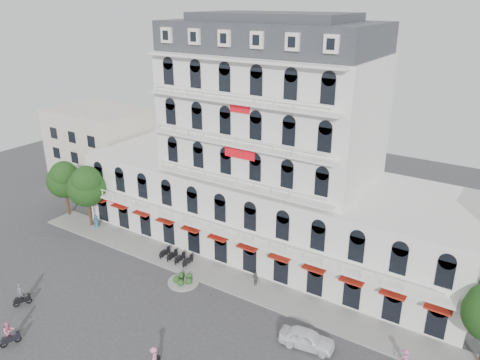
% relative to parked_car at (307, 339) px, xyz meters
% --- Properties ---
extents(ground, '(120.00, 120.00, 0.00)m').
position_rel_parked_car_xyz_m(ground, '(-11.57, -4.41, -0.79)').
color(ground, '#38383A').
rests_on(ground, ground).
extents(sidewalk, '(53.00, 4.00, 0.16)m').
position_rel_parked_car_xyz_m(sidewalk, '(-11.57, 4.59, -0.71)').
color(sidewalk, gray).
rests_on(sidewalk, ground).
extents(main_building, '(45.00, 15.00, 25.80)m').
position_rel_parked_car_xyz_m(main_building, '(-11.57, 13.59, 9.17)').
color(main_building, silver).
rests_on(main_building, ground).
extents(flank_building_west, '(14.00, 10.00, 12.00)m').
position_rel_parked_car_xyz_m(flank_building_west, '(-41.57, 15.59, 5.21)').
color(flank_building_west, beige).
rests_on(flank_building_west, ground).
extents(traffic_island, '(3.20, 3.20, 1.60)m').
position_rel_parked_car_xyz_m(traffic_island, '(-14.57, 1.59, -0.53)').
color(traffic_island, gray).
rests_on(traffic_island, ground).
extents(parked_scooter_row, '(4.40, 1.80, 1.10)m').
position_rel_parked_car_xyz_m(parked_scooter_row, '(-17.92, 4.39, -0.79)').
color(parked_scooter_row, black).
rests_on(parked_scooter_row, ground).
extents(tree_west_outer, '(4.50, 4.48, 7.76)m').
position_rel_parked_car_xyz_m(tree_west_outer, '(-37.51, 5.57, 4.56)').
color(tree_west_outer, '#382314').
rests_on(tree_west_outer, ground).
extents(tree_west_inner, '(4.76, 4.76, 8.25)m').
position_rel_parked_car_xyz_m(tree_west_inner, '(-32.51, 5.07, 4.90)').
color(tree_west_inner, '#382314').
rests_on(tree_west_inner, ground).
extents(parked_car, '(4.87, 2.59, 1.58)m').
position_rel_parked_car_xyz_m(parked_car, '(0.00, 0.00, 0.00)').
color(parked_car, white).
rests_on(parked_car, ground).
extents(rider_west, '(1.03, 1.55, 2.34)m').
position_rel_parked_car_xyz_m(rider_west, '(-24.94, -9.57, 0.30)').
color(rider_west, black).
rests_on(rider_west, ground).
extents(rider_southwest, '(0.95, 1.64, 2.29)m').
position_rel_parked_car_xyz_m(rider_southwest, '(-20.83, -13.36, 0.40)').
color(rider_southwest, black).
rests_on(rider_southwest, ground).
extents(rider_center, '(0.93, 1.65, 2.13)m').
position_rel_parked_car_xyz_m(rider_center, '(-8.79, -8.87, 0.33)').
color(rider_center, black).
rests_on(rider_center, ground).
extents(pedestrian_left, '(0.85, 0.55, 1.73)m').
position_rel_parked_car_xyz_m(pedestrian_left, '(-31.57, 5.09, 0.07)').
color(pedestrian_left, '#275976').
rests_on(pedestrian_left, ground).
extents(pedestrian_mid, '(1.02, 0.64, 1.62)m').
position_rel_parked_car_xyz_m(pedestrian_mid, '(-8.08, 5.09, 0.02)').
color(pedestrian_mid, '#535259').
rests_on(pedestrian_mid, ground).
extents(pedestrian_right, '(1.18, 1.01, 1.59)m').
position_rel_parked_car_xyz_m(pedestrian_right, '(7.43, 2.20, 0.01)').
color(pedestrian_right, '#B8618B').
rests_on(pedestrian_right, ground).
extents(pedestrian_far, '(0.77, 0.66, 1.78)m').
position_rel_parked_car_xyz_m(pedestrian_far, '(-31.57, 5.09, 0.10)').
color(pedestrian_far, navy).
rests_on(pedestrian_far, ground).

